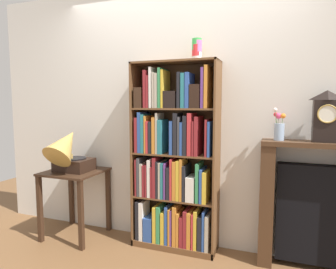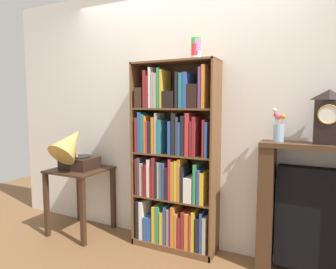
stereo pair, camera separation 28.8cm
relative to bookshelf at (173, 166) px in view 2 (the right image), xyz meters
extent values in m
cube|color=brown|center=(0.01, -0.16, -0.83)|extent=(7.60, 6.40, 0.02)
cube|color=silver|center=(0.10, 0.19, 0.49)|extent=(4.60, 0.08, 2.62)
cube|color=brown|center=(-0.40, 0.01, 0.09)|extent=(0.02, 0.29, 1.82)
cube|color=brown|center=(0.42, 0.01, 0.09)|extent=(0.02, 0.29, 1.82)
cube|color=#4C311C|center=(0.01, 0.15, 0.09)|extent=(0.83, 0.01, 1.82)
cube|color=brown|center=(0.01, 0.01, 0.99)|extent=(0.83, 0.29, 0.02)
cube|color=brown|center=(0.01, 0.01, -0.79)|extent=(0.83, 0.29, 0.06)
cube|color=black|center=(-0.35, -0.03, -0.56)|extent=(0.03, 0.19, 0.39)
cube|color=white|center=(-0.30, -0.03, -0.57)|extent=(0.04, 0.19, 0.39)
cube|color=#2D519E|center=(-0.23, -0.02, -0.64)|extent=(0.09, 0.21, 0.24)
cube|color=gold|center=(-0.16, 0.00, -0.58)|extent=(0.04, 0.24, 0.36)
cube|color=#388E56|center=(-0.12, -0.03, -0.58)|extent=(0.04, 0.19, 0.36)
cube|color=gold|center=(-0.08, -0.01, -0.60)|extent=(0.04, 0.22, 0.32)
cube|color=#2D519E|center=(-0.04, -0.01, -0.57)|extent=(0.03, 0.23, 0.37)
cube|color=orange|center=(-0.01, -0.02, -0.58)|extent=(0.02, 0.21, 0.36)
cube|color=#663884|center=(0.01, -0.02, -0.59)|extent=(0.02, 0.22, 0.35)
cube|color=orange|center=(0.05, -0.02, -0.57)|extent=(0.04, 0.22, 0.39)
cube|color=orange|center=(0.08, -0.02, -0.60)|extent=(0.02, 0.20, 0.33)
cube|color=maroon|center=(0.11, -0.02, -0.61)|extent=(0.03, 0.21, 0.29)
cube|color=maroon|center=(0.15, -0.01, -0.58)|extent=(0.03, 0.22, 0.36)
cube|color=orange|center=(0.19, -0.01, -0.59)|extent=(0.04, 0.23, 0.35)
cube|color=#C63338|center=(0.22, -0.02, -0.59)|extent=(0.02, 0.21, 0.34)
cube|color=gold|center=(0.25, -0.02, -0.58)|extent=(0.03, 0.21, 0.37)
cube|color=black|center=(0.29, -0.03, -0.60)|extent=(0.04, 0.20, 0.32)
cube|color=#2D519E|center=(0.33, -0.02, -0.58)|extent=(0.02, 0.21, 0.37)
cube|color=#B2A893|center=(0.36, -0.01, -0.59)|extent=(0.04, 0.23, 0.34)
cube|color=brown|center=(0.01, 0.01, -0.32)|extent=(0.80, 0.27, 0.02)
cube|color=maroon|center=(-0.35, -0.02, -0.13)|extent=(0.02, 0.21, 0.36)
cube|color=#424247|center=(-0.33, 0.00, -0.12)|extent=(0.03, 0.24, 0.38)
cube|color=#B2A893|center=(-0.30, -0.02, -0.15)|extent=(0.03, 0.20, 0.33)
cube|color=maroon|center=(-0.27, 0.00, -0.15)|extent=(0.02, 0.24, 0.31)
cube|color=maroon|center=(-0.25, -0.01, -0.15)|extent=(0.02, 0.23, 0.32)
cube|color=white|center=(-0.22, -0.01, -0.12)|extent=(0.03, 0.22, 0.37)
cube|color=maroon|center=(-0.19, -0.03, -0.16)|extent=(0.02, 0.20, 0.30)
cube|color=maroon|center=(-0.16, -0.02, -0.11)|extent=(0.03, 0.21, 0.39)
cube|color=black|center=(-0.13, -0.01, -0.13)|extent=(0.02, 0.23, 0.36)
cube|color=#B2A893|center=(-0.11, -0.01, -0.13)|extent=(0.02, 0.24, 0.35)
cube|color=teal|center=(-0.08, -0.02, -0.13)|extent=(0.03, 0.22, 0.35)
cube|color=#663884|center=(-0.05, 0.00, -0.13)|extent=(0.02, 0.24, 0.35)
cube|color=black|center=(-0.02, -0.02, -0.15)|extent=(0.03, 0.20, 0.31)
cube|color=#C63338|center=(0.01, -0.03, -0.11)|extent=(0.02, 0.20, 0.39)
cube|color=orange|center=(0.04, -0.01, -0.12)|extent=(0.03, 0.22, 0.37)
cube|color=gold|center=(0.08, -0.01, -0.12)|extent=(0.03, 0.22, 0.38)
cube|color=orange|center=(0.11, -0.02, -0.11)|extent=(0.02, 0.20, 0.40)
cube|color=black|center=(0.14, -0.01, -0.14)|extent=(0.03, 0.23, 0.33)
cube|color=white|center=(0.20, -0.02, -0.19)|extent=(0.08, 0.20, 0.23)
cube|color=#388E56|center=(0.26, -0.02, -0.13)|extent=(0.03, 0.21, 0.36)
cube|color=#2D519E|center=(0.30, -0.01, -0.15)|extent=(0.02, 0.23, 0.32)
cube|color=gold|center=(0.33, -0.03, -0.16)|extent=(0.04, 0.19, 0.29)
cube|color=brown|center=(0.01, 0.01, 0.12)|extent=(0.80, 0.27, 0.02)
cube|color=maroon|center=(-0.35, -0.03, 0.30)|extent=(0.03, 0.19, 0.34)
cube|color=#2D519E|center=(-0.31, 0.00, 0.32)|extent=(0.03, 0.24, 0.39)
cube|color=teal|center=(-0.28, -0.03, 0.31)|extent=(0.03, 0.19, 0.37)
cube|color=orange|center=(-0.25, -0.01, 0.31)|extent=(0.02, 0.23, 0.36)
cube|color=#C63338|center=(-0.23, -0.01, 0.28)|extent=(0.02, 0.22, 0.31)
cube|color=black|center=(-0.20, -0.03, 0.28)|extent=(0.03, 0.19, 0.30)
cube|color=orange|center=(-0.16, -0.02, 0.30)|extent=(0.03, 0.21, 0.35)
cube|color=#B2A893|center=(-0.13, -0.03, 0.32)|extent=(0.02, 0.19, 0.39)
cube|color=teal|center=(-0.10, -0.02, 0.29)|extent=(0.04, 0.20, 0.32)
cube|color=#2D519E|center=(0.01, -0.01, 0.28)|extent=(0.03, 0.23, 0.31)
cube|color=black|center=(0.05, -0.03, 0.32)|extent=(0.04, 0.20, 0.39)
cube|color=#424247|center=(0.09, 0.00, 0.30)|extent=(0.02, 0.25, 0.35)
cube|color=#2D519E|center=(0.11, -0.03, 0.28)|extent=(0.02, 0.19, 0.31)
cube|color=black|center=(0.14, -0.02, 0.31)|extent=(0.03, 0.22, 0.37)
cube|color=#C63338|center=(0.19, -0.02, 0.32)|extent=(0.04, 0.22, 0.39)
cube|color=maroon|center=(0.22, -0.01, 0.28)|extent=(0.02, 0.23, 0.32)
cube|color=maroon|center=(0.25, 0.00, 0.31)|extent=(0.03, 0.24, 0.36)
cube|color=maroon|center=(0.34, -0.01, 0.29)|extent=(0.02, 0.23, 0.33)
cube|color=#2D519E|center=(0.37, 0.00, 0.28)|extent=(0.02, 0.24, 0.32)
cube|color=brown|center=(0.01, 0.01, 0.55)|extent=(0.80, 0.27, 0.02)
cube|color=#382316|center=(-0.32, -0.03, 0.66)|extent=(0.08, 0.18, 0.19)
cube|color=maroon|center=(-0.25, -0.01, 0.74)|extent=(0.03, 0.23, 0.35)
cube|color=maroon|center=(-0.22, -0.02, 0.71)|extent=(0.02, 0.21, 0.30)
cube|color=white|center=(-0.19, -0.01, 0.75)|extent=(0.02, 0.24, 0.38)
cube|color=#B2A893|center=(-0.16, 0.00, 0.73)|extent=(0.02, 0.25, 0.33)
cube|color=#B2A893|center=(-0.14, 0.00, 0.72)|extent=(0.03, 0.24, 0.32)
cube|color=#388E56|center=(-0.10, -0.01, 0.74)|extent=(0.02, 0.23, 0.37)
cube|color=gold|center=(-0.08, -0.02, 0.74)|extent=(0.02, 0.21, 0.35)
cube|color=black|center=(0.00, -0.01, 0.64)|extent=(0.12, 0.22, 0.16)
cube|color=black|center=(0.08, -0.01, 0.72)|extent=(0.03, 0.22, 0.32)
cube|color=teal|center=(0.12, -0.02, 0.72)|extent=(0.03, 0.20, 0.31)
cube|color=#2D519E|center=(0.16, -0.02, 0.72)|extent=(0.04, 0.21, 0.32)
cube|color=black|center=(0.23, -0.03, 0.67)|extent=(0.09, 0.18, 0.21)
cube|color=#663884|center=(0.30, -0.02, 0.74)|extent=(0.02, 0.21, 0.36)
cube|color=orange|center=(0.33, -0.01, 0.75)|extent=(0.03, 0.23, 0.38)
cylinder|color=white|center=(0.22, 0.02, 1.05)|extent=(0.09, 0.09, 0.10)
cylinder|color=white|center=(0.22, 0.02, 1.06)|extent=(0.09, 0.09, 0.10)
cylinder|color=red|center=(0.22, 0.01, 1.08)|extent=(0.09, 0.09, 0.10)
cylinder|color=yellow|center=(0.22, 0.02, 1.10)|extent=(0.09, 0.09, 0.10)
cylinder|color=pink|center=(0.22, 0.02, 1.12)|extent=(0.09, 0.09, 0.10)
cylinder|color=green|center=(0.22, 0.01, 1.14)|extent=(0.09, 0.09, 0.10)
cube|color=#382316|center=(-1.07, -0.13, -0.12)|extent=(0.57, 0.56, 0.02)
cube|color=#382316|center=(-1.32, -0.37, -0.47)|extent=(0.04, 0.04, 0.69)
cube|color=#382316|center=(-0.82, -0.37, -0.47)|extent=(0.04, 0.04, 0.69)
cube|color=#382316|center=(-1.32, 0.12, -0.47)|extent=(0.04, 0.04, 0.69)
cube|color=#382316|center=(-0.82, 0.12, -0.47)|extent=(0.04, 0.04, 0.69)
cube|color=black|center=(-1.07, -0.13, -0.04)|extent=(0.35, 0.29, 0.13)
cylinder|color=black|center=(-1.07, -0.13, 0.03)|extent=(0.25, 0.25, 0.01)
cylinder|color=#B79347|center=(-1.07, -0.17, 0.05)|extent=(0.03, 0.03, 0.06)
cone|color=#B79347|center=(-1.07, -0.26, 0.19)|extent=(0.30, 0.46, 0.45)
cube|color=#472D1C|center=(1.26, 0.02, 0.27)|extent=(0.90, 0.26, 0.04)
cube|color=#472D1C|center=(0.87, 0.02, -0.29)|extent=(0.12, 0.23, 1.07)
cube|color=black|center=(1.26, 0.06, -0.34)|extent=(0.62, 0.13, 0.86)
cube|color=black|center=(1.30, 0.02, 0.46)|extent=(0.20, 0.12, 0.34)
pyramid|color=black|center=(1.30, 0.02, 0.67)|extent=(0.20, 0.12, 0.08)
cylinder|color=silver|center=(1.30, -0.04, 0.52)|extent=(0.14, 0.01, 0.14)
torus|color=#B79347|center=(1.30, -0.04, 0.52)|extent=(0.15, 0.01, 0.15)
cylinder|color=#99B2D1|center=(0.95, 0.02, 0.36)|extent=(0.09, 0.09, 0.15)
cylinder|color=#4C753D|center=(0.93, 0.02, 0.43)|extent=(0.04, 0.03, 0.25)
sphere|color=silver|center=(0.91, 0.04, 0.55)|extent=(0.04, 0.04, 0.04)
cylinder|color=#4C753D|center=(0.94, 0.04, 0.40)|extent=(0.01, 0.01, 0.19)
sphere|color=#EA4275|center=(0.94, 0.05, 0.50)|extent=(0.05, 0.05, 0.05)
cylinder|color=#4C753D|center=(0.97, 0.02, 0.40)|extent=(0.02, 0.02, 0.19)
sphere|color=orange|center=(0.97, 0.03, 0.50)|extent=(0.04, 0.04, 0.04)
cylinder|color=#4C753D|center=(0.92, 0.04, 0.40)|extent=(0.02, 0.06, 0.21)
sphere|color=red|center=(0.91, 0.07, 0.51)|extent=(0.04, 0.04, 0.04)
camera|label=1|loc=(0.94, -2.68, 0.60)|focal=31.80mm
camera|label=2|loc=(1.21, -2.56, 0.60)|focal=31.80mm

